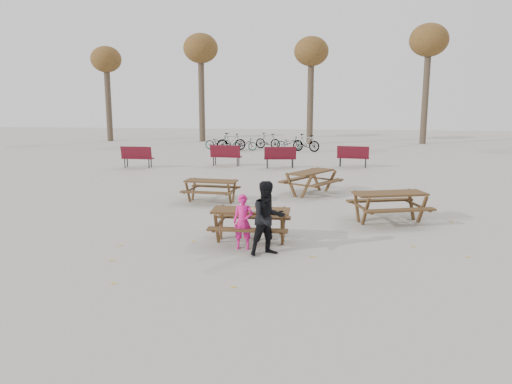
# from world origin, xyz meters

# --- Properties ---
(ground) EXTENTS (80.00, 80.00, 0.00)m
(ground) POSITION_xyz_m (0.00, 0.00, 0.00)
(ground) COLOR gray
(ground) RESTS_ON ground
(main_picnic_table) EXTENTS (1.80, 1.45, 0.78)m
(main_picnic_table) POSITION_xyz_m (0.00, 0.00, 0.59)
(main_picnic_table) COLOR #372414
(main_picnic_table) RESTS_ON ground
(food_tray) EXTENTS (0.18, 0.11, 0.03)m
(food_tray) POSITION_xyz_m (0.07, -0.13, 0.79)
(food_tray) COLOR silver
(food_tray) RESTS_ON main_picnic_table
(bread_roll) EXTENTS (0.14, 0.06, 0.05)m
(bread_roll) POSITION_xyz_m (0.07, -0.13, 0.83)
(bread_roll) COLOR tan
(bread_roll) RESTS_ON food_tray
(soda_bottle) EXTENTS (0.07, 0.07, 0.17)m
(soda_bottle) POSITION_xyz_m (-0.21, -0.20, 0.85)
(soda_bottle) COLOR silver
(soda_bottle) RESTS_ON main_picnic_table
(child) EXTENTS (0.45, 0.30, 1.24)m
(child) POSITION_xyz_m (-0.10, -0.55, 0.62)
(child) COLOR #DB1B7D
(child) RESTS_ON ground
(adult) EXTENTS (0.98, 0.92, 1.61)m
(adult) POSITION_xyz_m (0.49, -0.92, 0.81)
(adult) COLOR black
(adult) RESTS_ON ground
(picnic_table_east) EXTENTS (2.27, 2.02, 0.82)m
(picnic_table_east) POSITION_xyz_m (3.47, 2.28, 0.41)
(picnic_table_east) COLOR #372414
(picnic_table_east) RESTS_ON ground
(picnic_table_north) EXTENTS (1.77, 1.49, 0.71)m
(picnic_table_north) POSITION_xyz_m (-1.85, 4.28, 0.36)
(picnic_table_north) COLOR #372414
(picnic_table_north) RESTS_ON ground
(picnic_table_far) EXTENTS (2.27, 2.39, 0.81)m
(picnic_table_far) POSITION_xyz_m (1.33, 6.00, 0.40)
(picnic_table_far) COLOR #372414
(picnic_table_far) RESTS_ON ground
(park_bench_row) EXTENTS (11.78, 2.03, 1.03)m
(park_bench_row) POSITION_xyz_m (-1.70, 12.34, 0.52)
(park_bench_row) COLOR #5A121E
(park_bench_row) RESTS_ON ground
(bicycle_row) EXTENTS (7.39, 2.42, 1.09)m
(bicycle_row) POSITION_xyz_m (-2.09, 20.04, 0.48)
(bicycle_row) COLOR black
(bicycle_row) RESTS_ON ground
(tree_row) EXTENTS (32.17, 3.52, 8.26)m
(tree_row) POSITION_xyz_m (0.90, 25.15, 6.19)
(tree_row) COLOR #382B21
(tree_row) RESTS_ON ground
(fallen_leaves) EXTENTS (11.00, 11.00, 0.01)m
(fallen_leaves) POSITION_xyz_m (0.50, 2.50, 0.00)
(fallen_leaves) COLOR gold
(fallen_leaves) RESTS_ON ground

